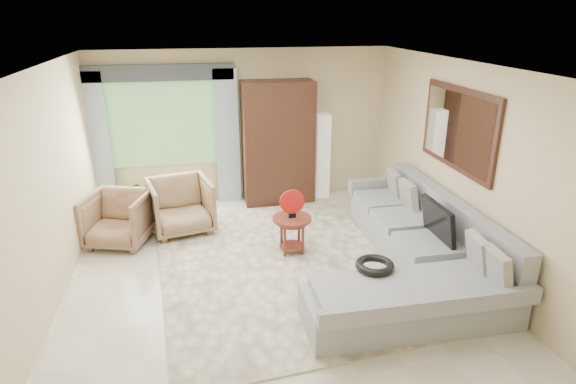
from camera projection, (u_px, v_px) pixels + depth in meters
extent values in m
plane|color=silver|center=(274.00, 282.00, 5.99)|extent=(6.00, 6.00, 0.00)
cube|color=beige|center=(278.00, 266.00, 6.34)|extent=(3.34, 4.25, 0.02)
cube|color=#A2A5AA|center=(408.00, 236.00, 6.74)|extent=(0.90, 2.40, 0.40)
cube|color=#A2A5AA|center=(410.00, 306.00, 5.15)|extent=(2.30, 0.80, 0.40)
cube|color=#A2A5AA|center=(449.00, 216.00, 6.28)|extent=(0.20, 3.20, 0.50)
cube|color=#A2A5AA|center=(376.00, 185.00, 7.81)|extent=(0.90, 0.16, 0.22)
cube|color=#A2A5AA|center=(433.00, 307.00, 4.63)|extent=(2.30, 0.10, 0.18)
cube|color=black|center=(438.00, 221.00, 5.96)|extent=(0.14, 0.74, 0.48)
torus|color=black|center=(375.00, 265.00, 5.28)|extent=(0.43, 0.43, 0.09)
cylinder|color=#501D15|center=(292.00, 219.00, 6.54)|extent=(0.54, 0.54, 0.04)
cylinder|color=#501D15|center=(292.00, 237.00, 6.63)|extent=(0.35, 0.35, 0.48)
cylinder|color=#B61612|center=(292.00, 202.00, 6.45)|extent=(0.34, 0.03, 0.34)
imported|color=#946E50|center=(118.00, 219.00, 6.86)|extent=(1.02, 1.04, 0.76)
imported|color=olive|center=(181.00, 206.00, 7.25)|extent=(1.05, 1.07, 0.82)
imported|color=#999999|center=(134.00, 197.00, 7.91)|extent=(0.68, 0.64, 0.60)
cube|color=#321B10|center=(278.00, 143.00, 8.22)|extent=(1.20, 0.55, 2.10)
cube|color=silver|center=(322.00, 156.00, 8.52)|extent=(0.24, 0.24, 1.50)
cube|color=#669E59|center=(163.00, 124.00, 7.98)|extent=(1.80, 0.04, 1.40)
cube|color=#9EB7CC|center=(97.00, 144.00, 7.79)|extent=(0.40, 0.08, 2.30)
cube|color=#9EB7CC|center=(227.00, 137.00, 8.17)|extent=(0.40, 0.08, 2.30)
cube|color=#1E232D|center=(158.00, 73.00, 7.61)|extent=(2.40, 0.12, 0.26)
cube|color=black|center=(458.00, 129.00, 6.15)|extent=(0.04, 1.70, 1.05)
cube|color=white|center=(456.00, 129.00, 6.14)|extent=(0.02, 1.54, 0.90)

